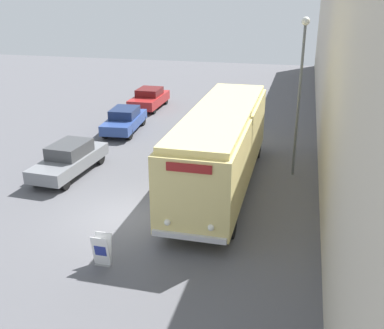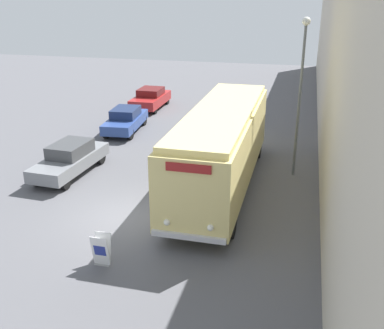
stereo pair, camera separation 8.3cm
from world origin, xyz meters
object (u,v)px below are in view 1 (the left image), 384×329
Objects in this scene: streetlamp at (301,78)px; parked_car_mid at (125,120)px; vintage_bus at (221,144)px; parked_car_far at (149,98)px; parked_car_near at (70,159)px; sign_board at (102,250)px.

streetlamp is 11.94m from parked_car_mid.
streetlamp reaches higher than vintage_bus.
parked_car_far is at bearing 89.25° from parked_car_mid.
parked_car_far is (-10.80, 10.54, -3.82)m from streetlamp.
parked_car_far is (-0.55, 13.05, -0.03)m from parked_car_near.
vintage_bus reaches higher than parked_car_near.
vintage_bus is 7.29m from parked_car_near.
streetlamp is 1.50× the size of parked_car_near.
sign_board is at bearing -121.34° from streetlamp.
sign_board is 14.55m from parked_car_mid.
parked_car_near is at bearing -166.22° from streetlamp.
parked_car_far is at bearing 121.08° from vintage_bus.
streetlamp is (3.06, 2.29, 2.55)m from vintage_bus.
vintage_bus is 7.47m from sign_board.
parked_car_near is (-10.25, -2.51, -3.79)m from streetlamp.
streetlamp reaches higher than parked_car_far.
vintage_bus is at bearing -59.31° from parked_car_far.
parked_car_mid is at bearing 156.11° from streetlamp.
streetlamp is (5.58, 9.16, 4.04)m from sign_board.
sign_board is 20.38m from parked_car_far.
parked_car_near is 1.04× the size of parked_car_mid.
vintage_bus is 2.58× the size of parked_car_far.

